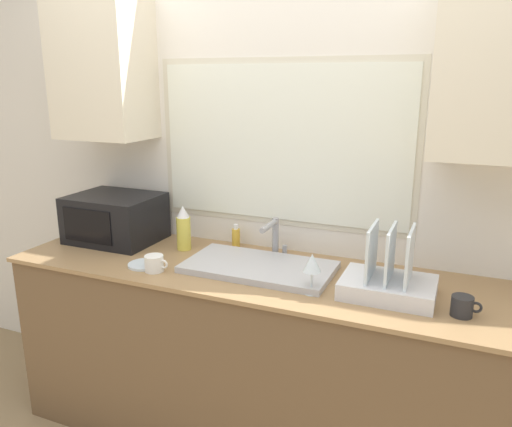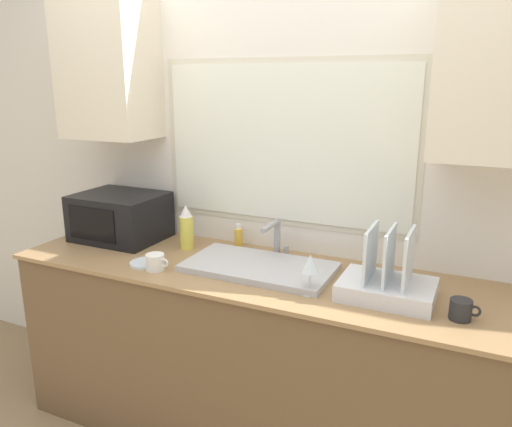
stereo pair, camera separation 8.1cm
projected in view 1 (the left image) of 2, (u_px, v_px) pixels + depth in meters
The scene contains 12 objects.
countertop at pixel (256, 357), 2.43m from camera, with size 2.40×0.68×0.91m.
wall_back at pixel (281, 155), 2.47m from camera, with size 6.00×0.38×2.60m.
sink_basin at pixel (259, 267), 2.31m from camera, with size 0.68×0.37×0.03m.
faucet at pixel (274, 234), 2.44m from camera, with size 0.08×0.19×0.20m.
microwave at pixel (115, 218), 2.71m from camera, with size 0.46×0.37×0.25m.
dish_rack at pixel (388, 281), 2.02m from camera, with size 0.37×0.27×0.29m.
spray_bottle at pixel (184, 229), 2.56m from camera, with size 0.07×0.07×0.23m.
soap_bottle at pixel (236, 237), 2.61m from camera, with size 0.04×0.04×0.13m.
mug_near_sink at pixel (154, 263), 2.29m from camera, with size 0.12×0.09×0.08m.
wine_glass at pixel (312, 264), 2.03m from camera, with size 0.08×0.08×0.17m.
mug_by_rack at pixel (462, 306), 1.85m from camera, with size 0.11×0.08×0.08m.
small_plate at pixel (144, 265), 2.36m from camera, with size 0.15×0.15×0.01m.
Camera 1 is at (0.84, -1.67, 1.76)m, focal length 35.00 mm.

